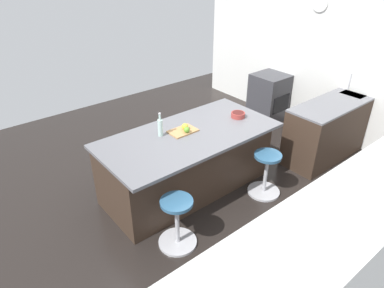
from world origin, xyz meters
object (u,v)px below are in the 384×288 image
object	(u,v)px
apple_yellow	(185,127)
apple_green	(187,130)
stool_middle	(177,224)
cutting_board	(183,131)
kitchen_island	(187,161)
fruit_bowl	(238,115)
oven_range	(269,97)
water_bottle	(160,127)
stool_by_window	(266,175)

from	to	relation	value
apple_yellow	apple_green	world-z (taller)	apple_yellow
stool_middle	cutting_board	xyz separation A→B (m)	(-0.71, -0.80, 0.60)
cutting_board	apple_green	size ratio (longest dim) A/B	4.70
kitchen_island	fruit_bowl	world-z (taller)	fruit_bowl
cutting_board	apple_green	xyz separation A→B (m)	(-0.00, 0.08, 0.05)
oven_range	water_bottle	world-z (taller)	water_bottle
oven_range	apple_green	size ratio (longest dim) A/B	11.58
oven_range	kitchen_island	bearing A→B (deg)	16.75
oven_range	kitchen_island	distance (m)	2.75
stool_middle	kitchen_island	bearing A→B (deg)	-134.69
kitchen_island	stool_middle	world-z (taller)	kitchen_island
kitchen_island	apple_green	size ratio (longest dim) A/B	30.63
stool_by_window	apple_green	bearing A→B (deg)	-43.00
apple_yellow	oven_range	bearing A→B (deg)	-164.19
stool_by_window	apple_green	world-z (taller)	apple_green
oven_range	fruit_bowl	world-z (taller)	fruit_bowl
fruit_bowl	apple_yellow	bearing A→B (deg)	-9.59
cutting_board	apple_green	bearing A→B (deg)	93.24
cutting_board	water_bottle	distance (m)	0.32
oven_range	apple_yellow	world-z (taller)	apple_yellow
cutting_board	water_bottle	bearing A→B (deg)	-18.29
apple_green	water_bottle	bearing A→B (deg)	-30.52
kitchen_island	water_bottle	size ratio (longest dim) A/B	7.51
stool_middle	oven_range	bearing A→B (deg)	-155.43
apple_green	fruit_bowl	world-z (taller)	apple_green
stool_by_window	stool_middle	xyz separation A→B (m)	(1.49, 0.00, 0.00)
apple_green	water_bottle	world-z (taller)	water_bottle
cutting_board	stool_middle	bearing A→B (deg)	48.43
water_bottle	stool_middle	bearing A→B (deg)	64.47
cutting_board	oven_range	bearing A→B (deg)	-164.39
stool_by_window	cutting_board	distance (m)	1.27
oven_range	cutting_board	xyz separation A→B (m)	(2.67, 0.75, 0.45)
kitchen_island	apple_yellow	xyz separation A→B (m)	(-0.00, -0.05, 0.50)
water_bottle	stool_by_window	bearing A→B (deg)	139.97
oven_range	stool_middle	size ratio (longest dim) A/B	1.44
stool_by_window	stool_middle	size ratio (longest dim) A/B	1.00
oven_range	cutting_board	size ratio (longest dim) A/B	2.46
water_bottle	fruit_bowl	world-z (taller)	water_bottle
stool_by_window	apple_green	size ratio (longest dim) A/B	8.03
oven_range	apple_yellow	size ratio (longest dim) A/B	10.38
stool_middle	cutting_board	world-z (taller)	cutting_board
stool_by_window	apple_green	distance (m)	1.24
stool_middle	apple_yellow	bearing A→B (deg)	-132.97
kitchen_island	fruit_bowl	distance (m)	0.96
oven_range	kitchen_island	size ratio (longest dim) A/B	0.38
apple_green	kitchen_island	bearing A→B (deg)	-137.30
oven_range	stool_middle	distance (m)	3.71
kitchen_island	apple_green	bearing A→B (deg)	42.70
stool_by_window	stool_middle	bearing A→B (deg)	0.00
oven_range	stool_middle	world-z (taller)	oven_range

